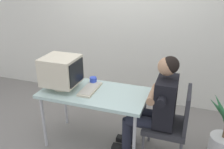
{
  "coord_description": "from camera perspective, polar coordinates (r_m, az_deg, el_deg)",
  "views": [
    {
      "loc": [
        1.03,
        -2.32,
        2.01
      ],
      "look_at": [
        0.23,
        0.0,
        0.99
      ],
      "focal_mm": 37.83,
      "sensor_mm": 36.0,
      "label": 1
    }
  ],
  "objects": [
    {
      "name": "keyboard",
      "position": [
        2.87,
        -5.32,
        -3.46
      ],
      "size": [
        0.17,
        0.42,
        0.03
      ],
      "color": "beige",
      "rests_on": "desk"
    },
    {
      "name": "desk",
      "position": [
        2.86,
        -4.3,
        -5.11
      ],
      "size": [
        1.27,
        0.66,
        0.74
      ],
      "color": "#B7B7BC",
      "rests_on": "ground_plane"
    },
    {
      "name": "ground_plane",
      "position": [
        3.24,
        -3.94,
        -15.91
      ],
      "size": [
        12.0,
        12.0,
        0.0
      ],
      "primitive_type": "plane",
      "color": "gray"
    },
    {
      "name": "desk_mug",
      "position": [
        3.01,
        -4.55,
        -1.47
      ],
      "size": [
        0.09,
        0.1,
        0.09
      ],
      "color": "blue",
      "rests_on": "desk"
    },
    {
      "name": "crt_monitor",
      "position": [
        2.89,
        -12.17,
        0.91
      ],
      "size": [
        0.42,
        0.39,
        0.4
      ],
      "color": "beige",
      "rests_on": "desk"
    },
    {
      "name": "wall_back",
      "position": [
        3.83,
        8.17,
        14.65
      ],
      "size": [
        8.0,
        0.1,
        3.0
      ],
      "primitive_type": "cube",
      "color": "silver",
      "rests_on": "ground_plane"
    },
    {
      "name": "person_seated",
      "position": [
        2.73,
        10.62,
        -7.02
      ],
      "size": [
        0.7,
        0.6,
        1.26
      ],
      "color": "black",
      "rests_on": "ground_plane"
    },
    {
      "name": "office_chair",
      "position": [
        2.81,
        14.33,
        -10.93
      ],
      "size": [
        0.47,
        0.47,
        0.9
      ],
      "color": "#4C4C51",
      "rests_on": "ground_plane"
    }
  ]
}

